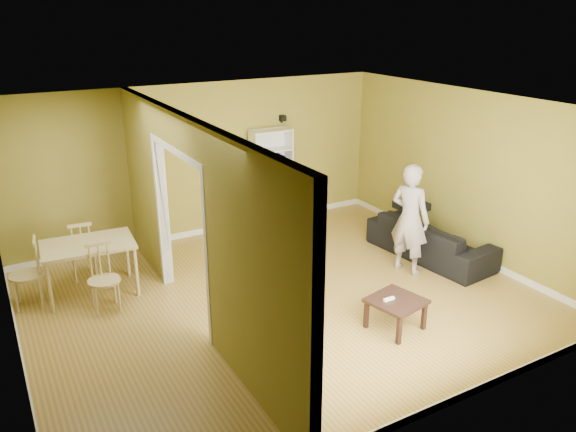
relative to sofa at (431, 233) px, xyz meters
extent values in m
plane|color=#AE8E4A|center=(-2.70, -0.06, -0.40)|extent=(6.50, 6.50, 0.00)
plane|color=white|center=(-2.70, -0.06, 2.20)|extent=(6.50, 6.50, 0.00)
plane|color=olive|center=(-2.70, 2.69, 0.90)|extent=(6.50, 0.00, 6.50)
plane|color=olive|center=(-2.70, -2.81, 0.90)|extent=(6.50, 0.00, 6.50)
plane|color=olive|center=(-5.95, -0.06, 0.90)|extent=(0.00, 5.50, 5.50)
plane|color=olive|center=(0.55, -0.06, 0.90)|extent=(0.00, 5.50, 5.50)
cube|color=black|center=(-1.20, 2.63, 1.50)|extent=(0.10, 0.10, 0.10)
imported|color=black|center=(0.00, 0.00, 0.00)|extent=(2.16, 1.10, 0.79)
imported|color=slate|center=(-0.66, -0.21, 0.58)|extent=(0.85, 0.75, 1.95)
cube|color=white|center=(-1.87, 2.50, 0.48)|extent=(0.02, 0.32, 1.75)
cube|color=white|center=(-1.16, 2.50, 0.48)|extent=(0.02, 0.32, 1.75)
cube|color=white|center=(-1.51, 2.65, 0.48)|extent=(0.74, 0.02, 1.75)
cube|color=white|center=(-1.51, 2.50, -0.38)|extent=(0.70, 0.32, 0.02)
cube|color=white|center=(-1.51, 2.50, -0.03)|extent=(0.70, 0.32, 0.02)
cube|color=white|center=(-1.51, 2.50, 0.31)|extent=(0.70, 0.32, 0.02)
cube|color=white|center=(-1.51, 2.50, 0.65)|extent=(0.70, 0.32, 0.02)
cube|color=white|center=(-1.51, 2.50, 0.99)|extent=(0.70, 0.32, 0.02)
cube|color=white|center=(-1.51, 2.50, 1.34)|extent=(0.70, 0.32, 0.02)
cube|color=navy|center=(-1.48, 2.50, 0.09)|extent=(0.46, 0.30, 0.24)
cube|color=#187569|center=(-1.54, 2.50, 0.43)|extent=(0.44, 0.28, 0.22)
cube|color=navy|center=(-1.53, 2.50, 0.78)|extent=(0.45, 0.29, 0.23)
cube|color=black|center=(-1.86, -1.40, -0.02)|extent=(0.60, 0.60, 0.04)
cube|color=black|center=(-2.11, -1.65, -0.22)|extent=(0.05, 0.05, 0.36)
cube|color=black|center=(-1.61, -1.65, -0.22)|extent=(0.05, 0.05, 0.36)
cube|color=black|center=(-2.11, -1.15, -0.22)|extent=(0.05, 0.05, 0.36)
cube|color=black|center=(-1.61, -1.15, -0.22)|extent=(0.05, 0.05, 0.36)
cube|color=white|center=(-1.95, -1.37, 0.02)|extent=(0.15, 0.04, 0.03)
cube|color=#D3C284|center=(-4.90, 1.38, 0.33)|extent=(1.20, 0.80, 0.04)
cylinder|color=#D3C284|center=(-5.45, 1.03, -0.04)|extent=(0.05, 0.05, 0.71)
cylinder|color=#D3C284|center=(-4.36, 1.03, -0.04)|extent=(0.05, 0.05, 0.71)
cylinder|color=#D3C284|center=(-5.45, 1.73, -0.04)|extent=(0.05, 0.05, 0.71)
cylinder|color=#D3C284|center=(-4.36, 1.73, -0.04)|extent=(0.05, 0.05, 0.71)
camera|label=1|loc=(-5.97, -6.00, 3.32)|focal=35.00mm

